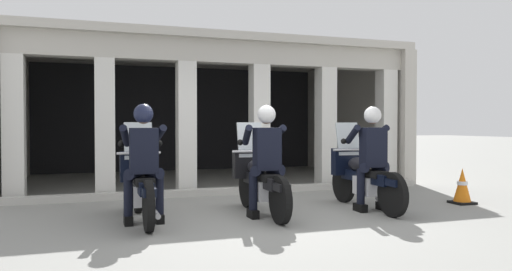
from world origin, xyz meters
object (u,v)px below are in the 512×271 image
(motorcycle_left, at_px, (142,184))
(police_officer_center, at_px, (266,151))
(police_officer_left, at_px, (144,153))
(traffic_cone_flank, at_px, (462,186))
(police_officer_right, at_px, (372,149))
(motorcycle_center, at_px, (260,180))
(motorcycle_right, at_px, (362,176))

(motorcycle_left, relative_size, police_officer_center, 1.29)
(police_officer_left, height_order, traffic_cone_flank, police_officer_left)
(police_officer_left, height_order, police_officer_center, same)
(motorcycle_left, relative_size, police_officer_right, 1.29)
(motorcycle_left, bearing_deg, police_officer_left, -91.23)
(police_officer_left, xyz_separation_m, motorcycle_center, (1.69, 0.19, -0.44))
(motorcycle_center, height_order, police_officer_right, police_officer_right)
(police_officer_right, bearing_deg, police_officer_left, 168.53)
(motorcycle_center, xyz_separation_m, traffic_cone_flank, (3.48, -0.25, -0.21))
(police_officer_right, xyz_separation_m, traffic_cone_flank, (1.79, 0.09, -0.65))
(police_officer_left, distance_m, police_officer_center, 1.69)
(police_officer_left, bearing_deg, motorcycle_center, 5.50)
(motorcycle_right, bearing_deg, police_officer_center, 178.70)
(police_officer_left, bearing_deg, traffic_cone_flank, -1.61)
(motorcycle_left, relative_size, motorcycle_right, 1.00)
(motorcycle_left, xyz_separation_m, police_officer_center, (1.69, -0.38, 0.44))
(police_officer_left, relative_size, motorcycle_right, 0.78)
(police_officer_right, bearing_deg, motorcycle_left, 163.76)
(police_officer_right, distance_m, traffic_cone_flank, 1.90)
(police_officer_left, bearing_deg, police_officer_right, -3.45)
(motorcycle_center, height_order, traffic_cone_flank, motorcycle_center)
(motorcycle_left, relative_size, traffic_cone_flank, 3.46)
(motorcycle_right, bearing_deg, motorcycle_center, 169.15)
(police_officer_right, bearing_deg, motorcycle_center, 159.68)
(police_officer_left, distance_m, police_officer_right, 3.38)
(police_officer_center, xyz_separation_m, traffic_cone_flank, (3.48, 0.03, -0.65))
(motorcycle_center, height_order, motorcycle_right, same)
(police_officer_right, relative_size, traffic_cone_flank, 2.69)
(police_officer_left, relative_size, traffic_cone_flank, 2.69)
(police_officer_center, bearing_deg, motorcycle_center, 90.55)
(motorcycle_center, bearing_deg, motorcycle_left, 177.71)
(motorcycle_right, relative_size, traffic_cone_flank, 3.46)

